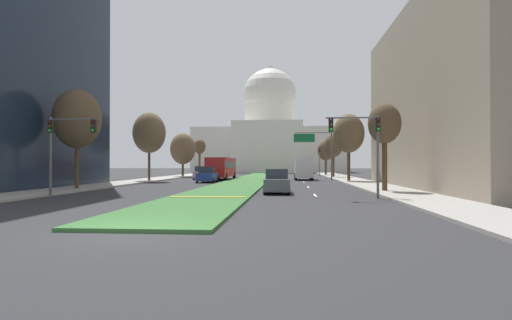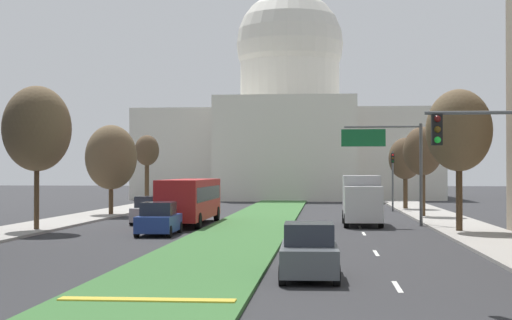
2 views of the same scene
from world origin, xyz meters
TOP-DOWN VIEW (x-y plane):
  - ground_plane at (0.00, 48.78)m, footprint 260.00×260.00m
  - grass_median at (0.00, 43.90)m, footprint 5.14×87.80m
  - median_curb_nose at (0.00, 12.17)m, footprint 4.62×0.50m
  - lane_dashes_right at (6.77, 38.93)m, footprint 0.16×45.80m
  - sidewalk_left at (-12.97, 39.02)m, footprint 4.00×87.80m
  - sidewalk_right at (12.97, 39.02)m, footprint 4.00×87.80m
  - capitol_building at (0.00, 96.81)m, footprint 37.82×26.42m
  - traffic_light_far_right at (10.47, 61.43)m, footprint 0.28×0.35m
  - overhead_guide_sign at (8.83, 42.85)m, footprint 5.11×0.20m
  - street_tree_left_mid at (-11.95, 36.52)m, footprint 3.95×3.95m
  - street_tree_right_mid at (12.12, 37.31)m, footprint 3.70×3.70m
  - street_tree_left_far at (-11.93, 52.52)m, footprint 4.01×4.01m
  - street_tree_right_far at (11.88, 52.02)m, footprint 2.91×2.91m
  - street_tree_left_distant at (-11.74, 64.21)m, footprint 2.26×2.26m
  - street_tree_right_distant at (11.79, 63.81)m, footprint 2.98×2.98m
  - sedan_lead_stopped at (4.08, 17.92)m, footprint 1.98×4.47m
  - sedan_midblock at (-4.39, 34.53)m, footprint 2.00×4.19m
  - sedan_distant at (-6.88, 43.72)m, footprint 2.03×4.51m
  - box_truck_delivery at (6.97, 43.35)m, footprint 2.40×6.40m
  - city_bus at (-4.08, 42.88)m, footprint 2.62×11.00m

SIDE VIEW (x-z plane):
  - ground_plane at x=0.00m, z-range 0.00..0.00m
  - lane_dashes_right at x=6.77m, z-range 0.00..0.01m
  - grass_median at x=0.00m, z-range 0.00..0.14m
  - sidewalk_left at x=-12.97m, z-range 0.00..0.15m
  - sidewalk_right at x=12.97m, z-range 0.00..0.15m
  - median_curb_nose at x=0.00m, z-range 0.14..0.18m
  - sedan_lead_stopped at x=4.08m, z-range -0.06..1.73m
  - sedan_midblock at x=-4.39m, z-range -0.06..1.74m
  - sedan_distant at x=-6.88m, z-range -0.07..1.77m
  - box_truck_delivery at x=6.97m, z-range 0.08..3.28m
  - city_bus at x=-4.08m, z-range 0.29..3.24m
  - traffic_light_far_right at x=10.47m, z-range 0.71..5.91m
  - street_tree_left_far at x=-11.93m, z-range 1.01..8.09m
  - street_tree_right_distant at x=11.79m, z-range 1.33..7.80m
  - overhead_guide_sign at x=8.83m, z-range 1.37..7.87m
  - street_tree_right_far at x=11.88m, z-range 1.52..8.32m
  - street_tree_left_distant at x=-11.74m, z-range 1.84..8.65m
  - street_tree_right_mid at x=12.12m, z-range 1.70..9.80m
  - street_tree_left_mid at x=-11.95m, z-range 1.72..10.13m
  - capitol_building at x=0.00m, z-range -4.83..23.43m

